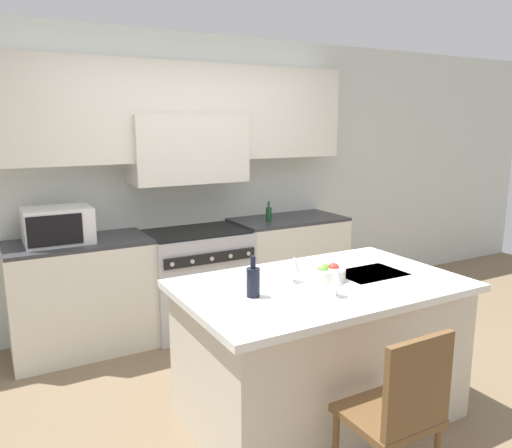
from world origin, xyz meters
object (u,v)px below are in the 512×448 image
at_px(fruit_bowl, 328,273).
at_px(oil_bottle_on_counter, 269,214).
at_px(microwave, 58,225).
at_px(wine_bottle, 253,281).
at_px(island_chair, 399,410).
at_px(range_stove, 197,279).
at_px(wine_glass_near, 337,277).
at_px(wine_glass_far, 294,264).

relative_size(fruit_bowl, oil_bottle_on_counter, 1.13).
height_order(microwave, fruit_bowl, microwave).
bearing_deg(fruit_bowl, wine_bottle, -175.74).
distance_m(island_chair, wine_bottle, 1.01).
distance_m(range_stove, microwave, 1.32).
height_order(wine_glass_near, fruit_bowl, wine_glass_near).
distance_m(wine_glass_near, oil_bottle_on_counter, 2.08).
bearing_deg(wine_glass_far, wine_bottle, -162.91).
distance_m(microwave, wine_glass_near, 2.35).
height_order(wine_bottle, fruit_bowl, wine_bottle).
bearing_deg(island_chair, range_stove, 89.44).
xyz_separation_m(wine_glass_far, oil_bottle_on_counter, (0.77, 1.62, -0.01)).
relative_size(island_chair, oil_bottle_on_counter, 4.81).
bearing_deg(island_chair, wine_bottle, 112.16).
relative_size(microwave, fruit_bowl, 2.32).
bearing_deg(microwave, wine_glass_far, -55.41).
xyz_separation_m(island_chair, wine_glass_near, (0.08, 0.60, 0.49)).
xyz_separation_m(fruit_bowl, oil_bottle_on_counter, (0.56, 1.68, 0.06)).
relative_size(wine_bottle, fruit_bowl, 1.09).
bearing_deg(fruit_bowl, microwave, 128.21).
relative_size(island_chair, wine_bottle, 3.93).
bearing_deg(fruit_bowl, range_stove, 96.67).
xyz_separation_m(microwave, island_chair, (1.14, -2.61, -0.55)).
bearing_deg(wine_glass_near, range_stove, 91.54).
relative_size(wine_glass_near, oil_bottle_on_counter, 0.86).
bearing_deg(wine_bottle, wine_glass_far, 17.09).
bearing_deg(range_stove, microwave, 179.08).
relative_size(range_stove, wine_glass_near, 5.47).
bearing_deg(wine_glass_far, oil_bottle_on_counter, 64.48).
bearing_deg(fruit_bowl, wine_glass_far, 163.01).
bearing_deg(microwave, island_chair, -66.42).
relative_size(island_chair, fruit_bowl, 4.28).
height_order(microwave, wine_glass_near, microwave).
bearing_deg(wine_bottle, microwave, 114.23).
bearing_deg(wine_bottle, fruit_bowl, 4.26).
height_order(microwave, oil_bottle_on_counter, microwave).
xyz_separation_m(wine_bottle, oil_bottle_on_counter, (1.12, 1.72, 0.02)).
relative_size(range_stove, microwave, 1.79).
relative_size(wine_glass_far, oil_bottle_on_counter, 0.86).
distance_m(range_stove, wine_bottle, 1.87).
distance_m(wine_bottle, oil_bottle_on_counter, 2.06).
distance_m(island_chair, oil_bottle_on_counter, 2.72).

